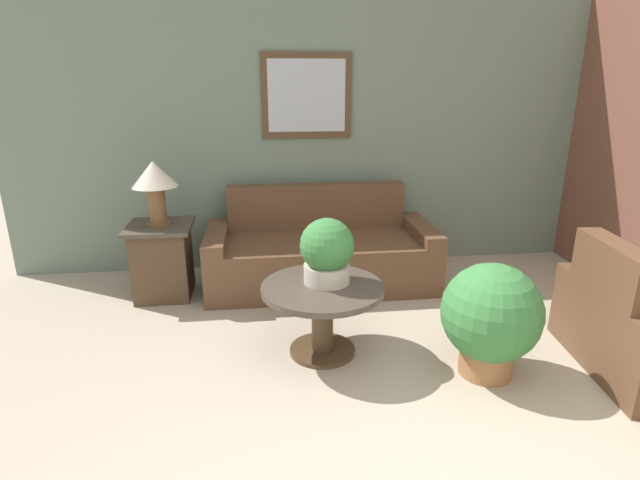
% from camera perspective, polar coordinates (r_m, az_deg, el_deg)
% --- Properties ---
extents(wall_back, '(6.49, 0.09, 2.60)m').
position_cam_1_polar(wall_back, '(4.90, 3.55, 12.20)').
color(wall_back, slate).
rests_on(wall_back, ground_plane).
extents(couch_main, '(2.02, 0.88, 0.86)m').
position_cam_1_polar(couch_main, '(4.54, 0.03, -1.56)').
color(couch_main, brown).
rests_on(couch_main, ground_plane).
extents(coffee_table, '(0.82, 0.82, 0.50)m').
position_cam_1_polar(coffee_table, '(3.37, 0.28, -7.39)').
color(coffee_table, '#4C3823').
rests_on(coffee_table, ground_plane).
extents(side_table, '(0.53, 0.53, 0.64)m').
position_cam_1_polar(side_table, '(4.47, -17.54, -2.18)').
color(side_table, '#4C3823').
rests_on(side_table, ground_plane).
extents(table_lamp, '(0.37, 0.37, 0.53)m').
position_cam_1_polar(table_lamp, '(4.29, -18.41, 6.47)').
color(table_lamp, brown).
rests_on(table_lamp, side_table).
extents(potted_plant_on_table, '(0.36, 0.36, 0.44)m').
position_cam_1_polar(potted_plant_on_table, '(3.29, 0.80, -1.27)').
color(potted_plant_on_table, beige).
rests_on(potted_plant_on_table, coffee_table).
extents(potted_plant_floor, '(0.62, 0.62, 0.74)m').
position_cam_1_polar(potted_plant_floor, '(3.30, 18.94, -8.27)').
color(potted_plant_floor, '#9E6B42').
rests_on(potted_plant_floor, ground_plane).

